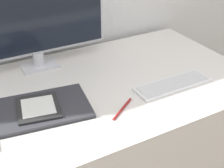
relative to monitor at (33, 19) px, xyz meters
name	(u,v)px	position (x,y,z in m)	size (l,w,h in m)	color
desk	(83,159)	(0.07, -0.28, -0.60)	(1.49, 0.75, 0.75)	silver
monitor	(33,19)	(0.00, 0.00, 0.00)	(0.66, 0.11, 0.41)	silver
keyboard	(173,84)	(0.43, -0.43, -0.22)	(0.33, 0.10, 0.01)	silver
laptop	(43,108)	(-0.09, -0.34, -0.22)	(0.36, 0.27, 0.02)	#232328
ereader	(38,107)	(-0.11, -0.34, -0.20)	(0.18, 0.19, 0.01)	black
pen	(122,109)	(0.16, -0.47, -0.22)	(0.12, 0.09, 0.01)	maroon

